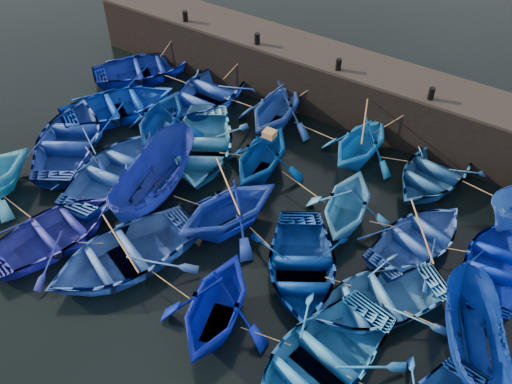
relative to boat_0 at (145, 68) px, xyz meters
The scene contains 33 objects.
ground 12.25m from the boat_0, 39.88° to the right, with size 120.00×120.00×0.00m, color black.
quay_wall 9.78m from the boat_0, 15.79° to the left, with size 26.00×2.50×2.50m, color black.
quay_top 9.97m from the boat_0, 15.79° to the left, with size 26.00×2.50×0.12m, color black.
bollard_0 3.25m from the boat_0, 51.65° to the left, with size 0.24×0.24×0.50m, color black.
bollard_1 6.14m from the boat_0, 18.04° to the left, with size 0.24×0.24×0.50m, color black.
bollard_2 9.84m from the boat_0, 10.59° to the left, with size 0.24×0.24×0.50m, color black.
bollard_3 13.71m from the boat_0, ahead, with size 0.24×0.24×0.50m, color black.
boat_0 is the anchor object (origin of this frame).
boat_1 3.83m from the boat_0, ahead, with size 3.91×5.47×1.13m, color blue.
boat_2 7.48m from the boat_0, ahead, with size 3.47×4.03×2.12m, color navy.
boat_3 11.55m from the boat_0, ahead, with size 3.23×3.74×1.97m, color blue.
boat_4 14.56m from the boat_0, ahead, with size 3.41×4.77×0.99m, color navy.
boat_6 3.20m from the boat_0, 70.20° to the right, with size 3.67×5.13×1.06m, color #0331B5.
boat_7 5.00m from the boat_0, 40.80° to the right, with size 3.39×3.93×2.07m, color navy.
boat_8 6.79m from the boat_0, 29.65° to the right, with size 3.83×5.36×1.11m, color #327CCA.
boat_9 9.15m from the boat_0, 19.03° to the right, with size 3.31×3.84×2.02m, color navy.
boat_10 13.16m from the boat_0, 15.95° to the right, with size 3.21×3.72×1.96m, color #2D75C1.
boat_11 15.70m from the boat_0, 12.49° to the right, with size 3.14×4.39×0.91m, color #204699.
boat_12 18.19m from the boat_0, ahead, with size 3.13×4.38×0.91m, color #041DAC.
boat_13 6.08m from the boat_0, 80.19° to the right, with size 3.88×5.42×1.13m, color navy.
boat_14 7.57m from the boat_0, 58.60° to the right, with size 3.68×5.14×1.07m, color blue.
boat_15 8.69m from the boat_0, 46.93° to the right, with size 1.91×5.07×1.96m, color navy.
boat_16 11.09m from the boat_0, 33.80° to the right, with size 3.53×4.09×2.15m, color #132FA3.
boat_17 14.15m from the boat_0, 28.25° to the right, with size 3.49×4.88×1.01m, color navy.
boat_18 16.48m from the boat_0, 23.48° to the right, with size 3.41×4.76×0.99m, color #2A68B9.
boat_19 19.21m from the boat_0, 19.89° to the right, with size 1.64×4.35×1.68m, color navy.
boat_21 10.94m from the boat_0, 66.29° to the right, with size 3.45×4.82×1.00m, color navy.
boat_22 11.87m from the boat_0, 53.10° to the right, with size 3.88×5.42×1.12m, color #2B54B6.
boat_23 14.85m from the boat_0, 41.08° to the right, with size 3.51×4.07×2.14m, color #02119D.
boat_24 17.38m from the boat_0, 33.00° to the right, with size 3.83×5.36×1.11m, color #1861B1.
wooden_crate 9.56m from the boat_0, 18.44° to the right, with size 0.45×0.40×0.27m, color olive.
mooring_ropes 9.87m from the boat_0, 15.50° to the right, with size 18.60×11.71×2.10m.
loose_oars 11.86m from the boat_0, 23.91° to the right, with size 10.46×11.47×1.30m.
Camera 1 is at (8.22, -9.76, 15.35)m, focal length 40.00 mm.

